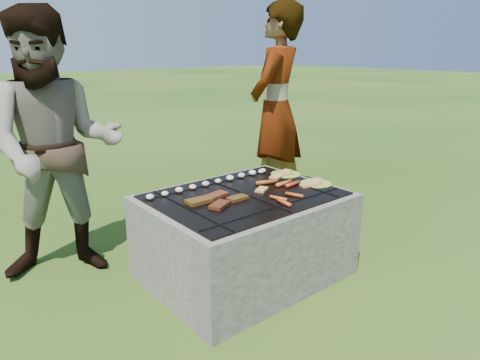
{
  "coord_description": "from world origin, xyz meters",
  "views": [
    {
      "loc": [
        -1.77,
        -2.11,
        1.56
      ],
      "look_at": [
        0.0,
        0.05,
        0.7
      ],
      "focal_mm": 32.0,
      "sensor_mm": 36.0,
      "label": 1
    }
  ],
  "objects_px": {
    "plate_far": "(286,174)",
    "bystander": "(57,149)",
    "plate_near": "(316,184)",
    "fire_pit": "(245,238)",
    "cook": "(276,111)"
  },
  "relations": [
    {
      "from": "plate_far",
      "to": "bystander",
      "type": "height_order",
      "value": "bystander"
    },
    {
      "from": "plate_near",
      "to": "bystander",
      "type": "distance_m",
      "value": 1.83
    },
    {
      "from": "fire_pit",
      "to": "plate_far",
      "type": "bearing_deg",
      "value": 16.41
    },
    {
      "from": "plate_far",
      "to": "bystander",
      "type": "relative_size",
      "value": 0.16
    },
    {
      "from": "bystander",
      "to": "cook",
      "type": "bearing_deg",
      "value": 24.38
    },
    {
      "from": "fire_pit",
      "to": "bystander",
      "type": "relative_size",
      "value": 0.71
    },
    {
      "from": "plate_far",
      "to": "plate_near",
      "type": "xyz_separation_m",
      "value": [
        -0.0,
        -0.31,
        0.0
      ]
    },
    {
      "from": "fire_pit",
      "to": "bystander",
      "type": "xyz_separation_m",
      "value": [
        -0.94,
        0.85,
        0.63
      ]
    },
    {
      "from": "cook",
      "to": "bystander",
      "type": "relative_size",
      "value": 1.08
    },
    {
      "from": "cook",
      "to": "bystander",
      "type": "xyz_separation_m",
      "value": [
        -2.05,
        -0.01,
        -0.07
      ]
    },
    {
      "from": "cook",
      "to": "bystander",
      "type": "height_order",
      "value": "cook"
    },
    {
      "from": "plate_far",
      "to": "cook",
      "type": "distance_m",
      "value": 0.97
    },
    {
      "from": "fire_pit",
      "to": "bystander",
      "type": "height_order",
      "value": "bystander"
    },
    {
      "from": "plate_far",
      "to": "bystander",
      "type": "distance_m",
      "value": 1.68
    },
    {
      "from": "plate_far",
      "to": "cook",
      "type": "xyz_separation_m",
      "value": [
        0.55,
        0.7,
        0.38
      ]
    }
  ]
}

